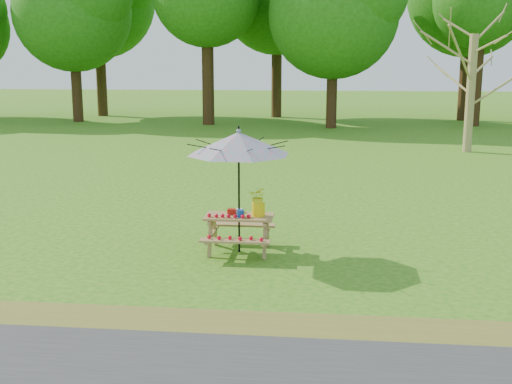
# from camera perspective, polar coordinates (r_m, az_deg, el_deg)

# --- Properties ---
(ground) EXTENTS (120.00, 120.00, 0.00)m
(ground) POSITION_cam_1_polar(r_m,az_deg,el_deg) (11.28, -8.72, -5.82)
(ground) COLOR #2B6A14
(ground) RESTS_ON ground
(drygrass_strip) EXTENTS (120.00, 1.20, 0.01)m
(drygrass_strip) POSITION_cam_1_polar(r_m,az_deg,el_deg) (8.77, -13.42, -11.23)
(drygrass_strip) COLOR olive
(drygrass_strip) RESTS_ON ground
(picnic_table) EXTENTS (1.20, 1.32, 0.67)m
(picnic_table) POSITION_cam_1_polar(r_m,az_deg,el_deg) (11.39, -1.51, -3.78)
(picnic_table) COLOR olive
(picnic_table) RESTS_ON ground
(patio_umbrella) EXTENTS (2.39, 2.39, 2.25)m
(patio_umbrella) POSITION_cam_1_polar(r_m,az_deg,el_deg) (11.07, -1.55, 4.33)
(patio_umbrella) COLOR black
(patio_umbrella) RESTS_ON ground
(produce_bins) EXTENTS (0.32, 0.47, 0.13)m
(produce_bins) POSITION_cam_1_polar(r_m,az_deg,el_deg) (11.33, -1.69, -1.81)
(produce_bins) COLOR #A9180D
(produce_bins) RESTS_ON picnic_table
(tomatoes_row) EXTENTS (0.77, 0.13, 0.07)m
(tomatoes_row) POSITION_cam_1_polar(r_m,az_deg,el_deg) (11.15, -2.40, -2.13)
(tomatoes_row) COLOR red
(tomatoes_row) RESTS_ON picnic_table
(flower_bucket) EXTENTS (0.36, 0.32, 0.52)m
(flower_bucket) POSITION_cam_1_polar(r_m,az_deg,el_deg) (11.22, 0.22, -0.75)
(flower_bucket) COLOR yellow
(flower_bucket) RESTS_ON picnic_table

